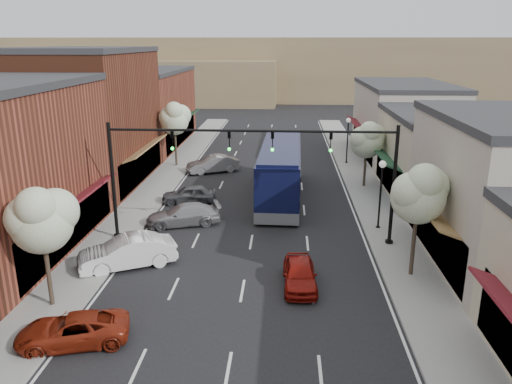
% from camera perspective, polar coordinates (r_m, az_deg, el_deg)
% --- Properties ---
extents(ground, '(160.00, 160.00, 0.00)m').
position_cam_1_polar(ground, '(22.35, -2.02, -13.61)').
color(ground, black).
rests_on(ground, ground).
extents(sidewalk_left, '(2.80, 73.00, 0.15)m').
position_cam_1_polar(sidewalk_left, '(40.64, -11.41, 0.43)').
color(sidewalk_left, gray).
rests_on(sidewalk_left, ground).
extents(sidewalk_right, '(2.80, 73.00, 0.15)m').
position_cam_1_polar(sidewalk_right, '(39.84, 12.65, 0.02)').
color(sidewalk_right, gray).
rests_on(sidewalk_right, ground).
extents(curb_left, '(0.25, 73.00, 0.17)m').
position_cam_1_polar(curb_left, '(40.31, -9.49, 0.40)').
color(curb_left, gray).
rests_on(curb_left, ground).
extents(curb_right, '(0.25, 73.00, 0.17)m').
position_cam_1_polar(curb_right, '(39.64, 10.66, 0.06)').
color(curb_right, gray).
rests_on(curb_right, ground).
extents(bldg_left_midfar, '(10.14, 14.10, 10.90)m').
position_cam_1_polar(bldg_left_midfar, '(42.78, -18.98, 7.98)').
color(bldg_left_midfar, brown).
rests_on(bldg_left_midfar, ground).
extents(bldg_left_far, '(10.14, 18.10, 8.40)m').
position_cam_1_polar(bldg_left_far, '(57.93, -12.95, 9.32)').
color(bldg_left_far, brown).
rests_on(bldg_left_far, ground).
extents(bldg_right_midfar, '(9.14, 12.10, 6.40)m').
position_cam_1_polar(bldg_right_midfar, '(39.84, 20.61, 3.94)').
color(bldg_right_midfar, '#B9AE93').
rests_on(bldg_right_midfar, ground).
extents(bldg_right_far, '(9.14, 16.10, 7.40)m').
position_cam_1_polar(bldg_right_far, '(53.07, 16.40, 7.86)').
color(bldg_right_far, '#AFA296').
rests_on(bldg_right_far, ground).
extents(hill_far, '(120.00, 30.00, 12.00)m').
position_cam_1_polar(hill_far, '(109.32, 2.50, 14.03)').
color(hill_far, '#7A6647').
rests_on(hill_far, ground).
extents(hill_near, '(50.00, 20.00, 8.00)m').
position_cam_1_polar(hill_near, '(101.09, -12.31, 12.31)').
color(hill_near, '#7A6647').
rests_on(hill_near, ground).
extents(signal_mast_right, '(8.22, 0.46, 7.00)m').
position_cam_1_polar(signal_mast_right, '(28.23, 10.89, 2.80)').
color(signal_mast_right, black).
rests_on(signal_mast_right, ground).
extents(signal_mast_left, '(8.22, 0.46, 7.00)m').
position_cam_1_polar(signal_mast_left, '(28.98, -11.76, 3.11)').
color(signal_mast_left, black).
rests_on(signal_mast_left, ground).
extents(tree_right_near, '(2.85, 2.65, 5.95)m').
position_cam_1_polar(tree_right_near, '(24.96, 18.22, -0.01)').
color(tree_right_near, '#47382B').
rests_on(tree_right_near, ground).
extents(tree_right_far, '(2.85, 2.65, 5.43)m').
position_cam_1_polar(tree_right_far, '(40.31, 12.62, 5.96)').
color(tree_right_far, '#47382B').
rests_on(tree_right_far, ground).
extents(tree_left_near, '(2.85, 2.65, 5.69)m').
position_cam_1_polar(tree_left_near, '(22.78, -23.31, -2.75)').
color(tree_left_near, '#47382B').
rests_on(tree_left_near, ground).
extents(tree_left_far, '(2.85, 2.65, 6.13)m').
position_cam_1_polar(tree_left_far, '(46.73, -9.27, 8.36)').
color(tree_left_far, '#47382B').
rests_on(tree_left_far, ground).
extents(lamp_post_near, '(0.44, 0.44, 4.44)m').
position_cam_1_polar(lamp_post_near, '(31.37, 14.12, 0.95)').
color(lamp_post_near, black).
rests_on(lamp_post_near, ground).
extents(lamp_post_far, '(0.44, 0.44, 4.44)m').
position_cam_1_polar(lamp_post_far, '(48.26, 10.45, 6.64)').
color(lamp_post_far, black).
rests_on(lamp_post_far, ground).
extents(coach_bus, '(3.20, 13.29, 4.04)m').
position_cam_1_polar(coach_bus, '(37.27, 2.82, 2.48)').
color(coach_bus, black).
rests_on(coach_bus, ground).
extents(red_hatchback, '(1.68, 3.93, 1.33)m').
position_cam_1_polar(red_hatchback, '(24.26, 5.01, -9.29)').
color(red_hatchback, maroon).
rests_on(red_hatchback, ground).
extents(parked_car_a, '(4.64, 3.00, 1.19)m').
position_cam_1_polar(parked_car_a, '(21.28, -20.20, -14.58)').
color(parked_car_a, maroon).
rests_on(parked_car_a, ground).
extents(parked_car_b, '(5.23, 3.80, 1.64)m').
position_cam_1_polar(parked_car_b, '(26.93, -14.50, -6.68)').
color(parked_car_b, white).
rests_on(parked_car_b, ground).
extents(parked_car_c, '(5.07, 3.17, 1.37)m').
position_cam_1_polar(parked_car_c, '(32.29, -8.31, -2.58)').
color(parked_car_c, '#96959A').
rests_on(parked_car_c, ground).
extents(parked_car_d, '(4.07, 2.05, 1.33)m').
position_cam_1_polar(parked_car_d, '(36.58, -7.65, -0.25)').
color(parked_car_d, '#515257').
rests_on(parked_car_d, ground).
extents(parked_car_e, '(4.88, 3.49, 1.53)m').
position_cam_1_polar(parked_car_e, '(44.95, -4.95, 3.19)').
color(parked_car_e, '#9C9CA2').
rests_on(parked_car_e, ground).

